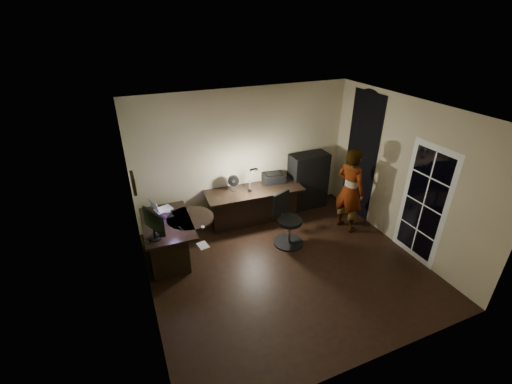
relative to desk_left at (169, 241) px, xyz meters
name	(u,v)px	position (x,y,z in m)	size (l,w,h in m)	color
floor	(287,268)	(1.80, -1.04, -0.38)	(4.50, 4.00, 0.01)	black
ceiling	(296,112)	(1.80, -1.04, 2.33)	(4.50, 4.00, 0.01)	silver
wall_back	(245,155)	(1.80, 0.96, 0.97)	(4.50, 0.01, 2.70)	#BEB18C
wall_front	(380,283)	(1.80, -3.05, 0.97)	(4.50, 0.01, 2.70)	#BEB18C
wall_left	(140,231)	(-0.45, -1.04, 0.97)	(0.01, 4.00, 2.70)	#BEB18C
wall_right	(404,175)	(4.06, -1.04, 0.97)	(0.01, 4.00, 2.70)	#BEB18C
green_wall_overlay	(141,231)	(-0.44, -1.04, 0.97)	(0.00, 4.00, 2.70)	#405925
arched_doorway	(361,156)	(4.04, 0.11, 0.92)	(0.01, 0.90, 2.60)	black
french_door	(424,205)	(4.04, -1.59, 0.67)	(0.02, 0.92, 2.10)	white
framed_picture	(133,183)	(-0.42, -0.59, 1.47)	(0.04, 0.30, 0.25)	black
desk_left	(169,241)	(0.00, 0.00, 0.00)	(0.81, 1.32, 0.76)	black
desk_right	(254,206)	(1.84, 0.56, -0.01)	(1.98, 0.69, 0.74)	black
cabinet	(308,181)	(3.19, 0.72, 0.24)	(0.83, 0.42, 1.25)	black
laptop_stand	(164,212)	(0.01, 0.25, 0.44)	(0.26, 0.21, 0.11)	silver
laptop	(163,204)	(0.01, 0.25, 0.60)	(0.30, 0.28, 0.21)	silver
monitor	(154,229)	(-0.25, -0.40, 0.56)	(0.11, 0.53, 0.35)	black
mouse	(203,227)	(0.52, -0.41, 0.40)	(0.06, 0.09, 0.03)	silver
phone	(171,215)	(0.11, 0.18, 0.39)	(0.06, 0.12, 0.01)	black
pen	(181,228)	(0.19, -0.30, 0.39)	(0.01, 0.16, 0.01)	black
speaker	(161,231)	(-0.14, -0.38, 0.48)	(0.08, 0.08, 0.20)	black
notepad	(203,245)	(0.40, -0.89, 0.39)	(0.14, 0.20, 0.01)	silver
desk_fan	(233,183)	(1.45, 0.69, 0.53)	(0.22, 0.12, 0.35)	black
headphones	(279,195)	(2.16, 0.10, 0.40)	(0.18, 0.08, 0.09)	#0B5997
printer	(273,177)	(2.37, 0.76, 0.46)	(0.44, 0.35, 0.20)	black
desk_lamp	(250,178)	(1.74, 0.53, 0.66)	(0.15, 0.28, 0.61)	black
office_chair	(290,221)	(2.15, -0.42, 0.13)	(0.56, 0.56, 1.01)	black
person	(350,190)	(3.47, -0.38, 0.48)	(0.61, 0.41, 1.71)	#D8A88C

